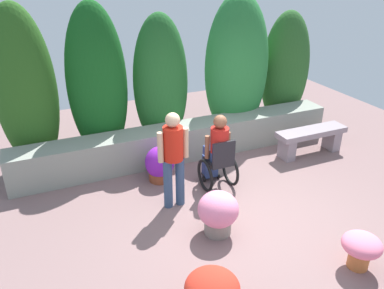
{
  "coord_description": "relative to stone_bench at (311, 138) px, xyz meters",
  "views": [
    {
      "loc": [
        -2.54,
        -4.24,
        3.57
      ],
      "look_at": [
        -0.3,
        0.93,
        0.85
      ],
      "focal_mm": 36.36,
      "sensor_mm": 36.0,
      "label": 1
    }
  ],
  "objects": [
    {
      "name": "ground_plane",
      "position": [
        -2.4,
        -1.23,
        -0.35
      ],
      "size": [
        11.57,
        11.57,
        0.0
      ],
      "primitive_type": "plane",
      "color": "#7E6160"
    },
    {
      "name": "stone_retaining_wall",
      "position": [
        -2.4,
        0.88,
        -0.02
      ],
      "size": [
        6.36,
        0.58,
        0.66
      ],
      "primitive_type": "cube",
      "color": "gray",
      "rests_on": "ground"
    },
    {
      "name": "hedge_backdrop",
      "position": [
        -2.2,
        1.53,
        1.08
      ],
      "size": [
        6.58,
        1.08,
        3.0
      ],
      "color": "#2A5C1D",
      "rests_on": "ground"
    },
    {
      "name": "stone_bench",
      "position": [
        0.0,
        0.0,
        0.0
      ],
      "size": [
        1.47,
        0.39,
        0.52
      ],
      "rotation": [
        0.0,
        0.0,
        -0.14
      ],
      "color": "gray",
      "rests_on": "ground"
    },
    {
      "name": "person_in_wheelchair",
      "position": [
        -2.26,
        -0.37,
        0.27
      ],
      "size": [
        0.53,
        0.66,
        1.33
      ],
      "rotation": [
        0.0,
        0.0,
        0.14
      ],
      "color": "black",
      "rests_on": "ground"
    },
    {
      "name": "person_standing_companion",
      "position": [
        -3.14,
        -0.61,
        0.56
      ],
      "size": [
        0.49,
        0.3,
        1.57
      ],
      "rotation": [
        0.0,
        0.0,
        -0.06
      ],
      "color": "#334B6C",
      "rests_on": "ground"
    },
    {
      "name": "flower_pot_terracotta_by_wall",
      "position": [
        -2.82,
        -1.5,
        -0.0
      ],
      "size": [
        0.58,
        0.58,
        0.65
      ],
      "color": "gray",
      "rests_on": "ground"
    },
    {
      "name": "flower_pot_red_accent",
      "position": [
        -1.49,
        -2.83,
        -0.04
      ],
      "size": [
        0.5,
        0.5,
        0.48
      ],
      "color": "#C16A36",
      "rests_on": "ground"
    },
    {
      "name": "flower_pot_small_foreground",
      "position": [
        -3.09,
        0.22,
        -0.05
      ],
      "size": [
        0.51,
        0.51,
        0.63
      ],
      "color": "brown",
      "rests_on": "ground"
    }
  ]
}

